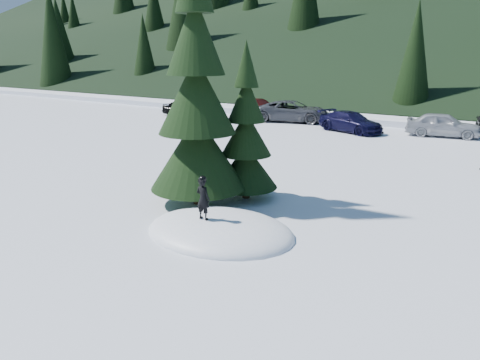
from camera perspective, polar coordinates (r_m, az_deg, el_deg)
The scene contains 10 objects.
ground at distance 13.45m, azimuth -2.43°, elevation -6.43°, with size 200.00×200.00×0.00m, color white.
snow_mound at distance 13.45m, azimuth -2.43°, elevation -6.43°, with size 4.48×3.52×0.96m, color white.
spruce_tall at distance 15.35m, azimuth -5.30°, elevation 9.05°, with size 3.20×3.20×8.60m.
spruce_short at distance 16.07m, azimuth 0.75°, elevation 5.01°, with size 2.20×2.20×5.37m.
child_skier at distance 12.97m, azimuth -4.52°, elevation -2.30°, with size 0.43×0.28×1.18m, color black.
car_0 at distance 37.96m, azimuth -6.79°, elevation 8.68°, with size 1.49×3.69×1.26m, color black.
car_1 at distance 38.04m, azimuth 2.15°, elevation 8.83°, with size 1.40×4.01×1.32m, color #3B0D0A.
car_2 at distance 34.87m, azimuth 6.46°, elevation 8.33°, with size 2.55×5.53×1.54m, color #43454A.
car_3 at distance 30.98m, azimuth 13.34°, elevation 6.91°, with size 1.82×4.47×1.30m, color black.
car_4 at distance 31.01m, azimuth 23.53°, elevation 6.21°, with size 1.72×4.28×1.46m, color #A0A3A9.
Camera 1 is at (7.39, -10.07, 5.00)m, focal length 35.00 mm.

